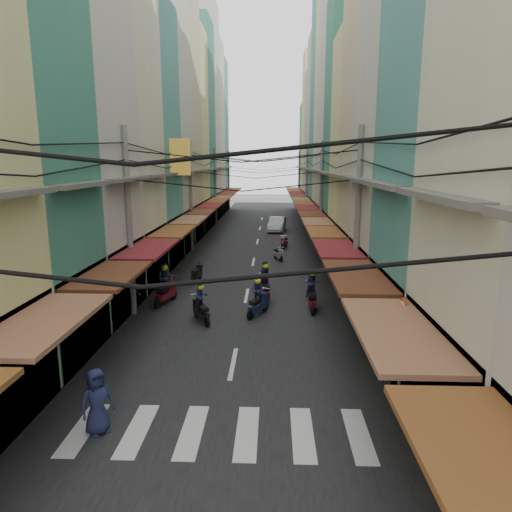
% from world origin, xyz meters
% --- Properties ---
extents(ground, '(160.00, 160.00, 0.00)m').
position_xyz_m(ground, '(0.00, 0.00, 0.00)').
color(ground, slate).
rests_on(ground, ground).
extents(road, '(10.00, 80.00, 0.02)m').
position_xyz_m(road, '(0.00, 20.00, 0.01)').
color(road, black).
rests_on(road, ground).
extents(sidewalk_left, '(3.00, 80.00, 0.06)m').
position_xyz_m(sidewalk_left, '(-6.50, 20.00, 0.03)').
color(sidewalk_left, gray).
rests_on(sidewalk_left, ground).
extents(sidewalk_right, '(3.00, 80.00, 0.06)m').
position_xyz_m(sidewalk_right, '(6.50, 20.00, 0.03)').
color(sidewalk_right, gray).
rests_on(sidewalk_right, ground).
extents(crosswalk, '(7.55, 2.40, 0.01)m').
position_xyz_m(crosswalk, '(-0.00, -6.00, 0.03)').
color(crosswalk, silver).
rests_on(crosswalk, ground).
extents(building_row_left, '(7.80, 67.67, 23.70)m').
position_xyz_m(building_row_left, '(-7.92, 16.56, 9.78)').
color(building_row_left, '#B9B7A9').
rests_on(building_row_left, ground).
extents(building_row_right, '(7.80, 68.98, 22.59)m').
position_xyz_m(building_row_right, '(7.92, 16.45, 9.41)').
color(building_row_right, '#387D68').
rests_on(building_row_right, ground).
extents(utility_poles, '(10.20, 66.13, 8.20)m').
position_xyz_m(utility_poles, '(0.00, 15.01, 6.59)').
color(utility_poles, gray).
rests_on(utility_poles, ground).
extents(white_car, '(5.09, 2.48, 1.73)m').
position_xyz_m(white_car, '(1.72, 28.12, 0.00)').
color(white_car, silver).
rests_on(white_car, ground).
extents(bicycle, '(1.45, 0.58, 0.99)m').
position_xyz_m(bicycle, '(6.27, -3.00, 0.00)').
color(bicycle, black).
rests_on(bicycle, ground).
extents(moving_scooters, '(7.52, 18.99, 2.02)m').
position_xyz_m(moving_scooters, '(-0.08, 5.62, 0.57)').
color(moving_scooters, black).
rests_on(moving_scooters, ground).
extents(parked_scooters, '(13.06, 14.95, 1.01)m').
position_xyz_m(parked_scooters, '(3.88, -3.66, 0.48)').
color(parked_scooters, black).
rests_on(parked_scooters, ground).
extents(pedestrians, '(12.72, 16.76, 2.18)m').
position_xyz_m(pedestrians, '(-3.69, 0.25, 1.04)').
color(pedestrians, black).
rests_on(pedestrians, ground).
extents(market_umbrella, '(2.24, 2.24, 2.36)m').
position_xyz_m(market_umbrella, '(5.71, -7.80, 2.08)').
color(market_umbrella, '#B2B2B7').
rests_on(market_umbrella, ground).
extents(traffic_sign, '(0.10, 0.70, 3.21)m').
position_xyz_m(traffic_sign, '(4.78, -4.68, 2.37)').
color(traffic_sign, gray).
rests_on(traffic_sign, ground).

